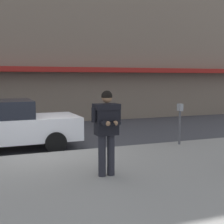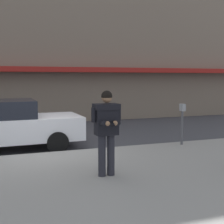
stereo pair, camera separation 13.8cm
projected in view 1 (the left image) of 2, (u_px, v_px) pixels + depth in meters
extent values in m
plane|color=#3D3D42|center=(39.00, 156.00, 8.80)|extent=(80.00, 80.00, 0.00)
cube|color=gray|center=(106.00, 181.00, 6.50)|extent=(32.00, 5.30, 0.14)
cube|color=silver|center=(73.00, 153.00, 9.20)|extent=(28.00, 0.12, 0.01)
cube|color=maroon|center=(41.00, 69.00, 14.59)|extent=(26.60, 0.70, 0.24)
cube|color=silver|center=(3.00, 129.00, 9.33)|extent=(4.55, 1.94, 0.70)
cylinder|color=black|center=(45.00, 133.00, 10.68)|extent=(0.65, 0.24, 0.64)
cylinder|color=black|center=(56.00, 143.00, 9.11)|extent=(0.65, 0.24, 0.64)
cylinder|color=#23232B|center=(111.00, 155.00, 6.60)|extent=(0.16, 0.16, 0.88)
cylinder|color=#23232B|center=(102.00, 156.00, 6.53)|extent=(0.16, 0.16, 0.88)
cube|color=black|center=(106.00, 120.00, 6.48)|extent=(0.47, 0.31, 0.64)
cube|color=black|center=(106.00, 107.00, 6.45)|extent=(0.53, 0.35, 0.12)
cylinder|color=black|center=(118.00, 114.00, 6.57)|extent=(0.11, 0.11, 0.30)
cylinder|color=black|center=(116.00, 122.00, 6.39)|extent=(0.11, 0.30, 0.10)
sphere|color=#8C6647|center=(115.00, 123.00, 6.24)|extent=(0.10, 0.10, 0.10)
cylinder|color=black|center=(94.00, 115.00, 6.37)|extent=(0.11, 0.11, 0.30)
cylinder|color=black|center=(102.00, 123.00, 6.28)|extent=(0.11, 0.30, 0.10)
sphere|color=#8C6647|center=(108.00, 124.00, 6.18)|extent=(0.10, 0.10, 0.10)
cube|color=black|center=(112.00, 124.00, 6.17)|extent=(0.08, 0.14, 0.07)
sphere|color=#8C6647|center=(107.00, 98.00, 6.40)|extent=(0.22, 0.22, 0.22)
sphere|color=black|center=(107.00, 96.00, 6.40)|extent=(0.23, 0.23, 0.23)
cylinder|color=#4C4C51|center=(180.00, 128.00, 9.67)|extent=(0.07, 0.07, 1.05)
cube|color=gray|center=(180.00, 107.00, 9.60)|extent=(0.12, 0.18, 0.22)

